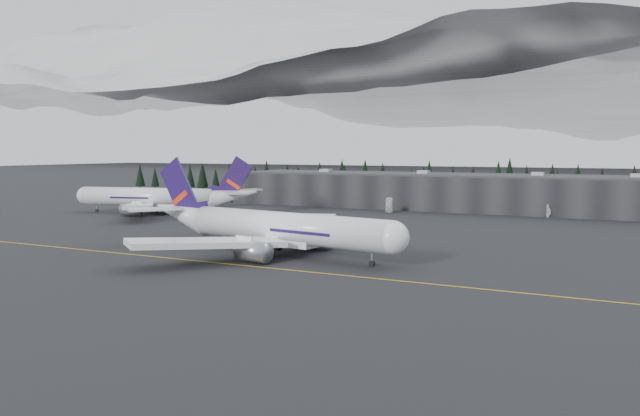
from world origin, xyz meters
The scene contains 9 objects.
ground centered at (0.00, 0.00, 0.00)m, with size 1400.00×1400.00×0.00m, color black.
taxiline centered at (0.00, -2.00, 0.01)m, with size 400.00×0.40×0.02m, color gold.
terminal centered at (0.00, 125.00, 6.30)m, with size 160.00×30.00×12.60m.
treeline centered at (0.00, 162.00, 7.50)m, with size 360.00×20.00×15.00m, color black.
mountain_ridge centered at (0.00, 1000.00, 0.00)m, with size 4400.00×900.00×420.00m, color white, non-canonical shape.
jet_main centered at (-8.41, 11.81, 5.52)m, with size 66.22×60.68×19.58m.
jet_parked centered at (-80.38, 64.10, 5.44)m, with size 64.73×59.13×19.28m.
gse_vehicle_a centered at (-14.10, 100.41, 0.74)m, with size 2.47×5.35×1.49m, color silver.
gse_vehicle_b centered at (35.59, 109.60, 0.73)m, with size 1.73×4.30×1.46m, color white.
Camera 1 is at (58.53, -96.77, 21.19)m, focal length 35.00 mm.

